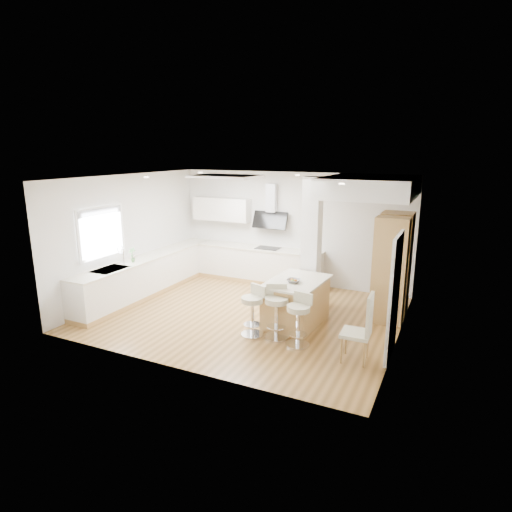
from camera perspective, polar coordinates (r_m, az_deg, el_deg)
The scene contains 18 objects.
ground at distance 8.98m, azimuth -1.24°, elevation -7.74°, with size 6.00×6.00×0.00m, color #9E713A.
ceiling at distance 8.98m, azimuth -1.24°, elevation -7.74°, with size 6.00×5.00×0.02m, color white.
wall_back at distance 10.81m, azimuth 4.69°, elevation 3.68°, with size 6.00×0.04×2.80m, color silver.
wall_left at distance 10.24m, azimuth -16.47°, elevation 2.58°, with size 0.04×5.00×2.80m, color silver.
wall_right at distance 7.73m, azimuth 18.99°, elevation -1.21°, with size 0.04×5.00×2.80m, color silver.
skylight at distance 9.26m, azimuth -4.08°, elevation 10.52°, with size 4.10×2.10×0.06m.
window_left at distance 9.52m, azimuth -19.98°, elevation 3.28°, with size 0.06×1.28×1.07m.
doorway_right at distance 7.28m, azimuth 17.96°, elevation -5.36°, with size 0.05×1.00×2.10m.
counter_left at distance 10.44m, azimuth -14.05°, elevation -2.38°, with size 0.63×4.50×1.35m.
counter_back at distance 11.06m, azimuth -0.32°, elevation 0.24°, with size 3.62×0.63×2.50m.
pillar at distance 9.03m, azimuth 7.40°, elevation 1.57°, with size 0.35×0.35×2.80m.
soffit at distance 9.03m, azimuth 14.97°, elevation 8.92°, with size 1.78×2.20×0.40m.
oven_column at distance 9.04m, azimuth 17.74°, elevation -1.28°, with size 0.63×1.21×2.10m.
peninsula at distance 8.40m, azimuth 5.37°, elevation -6.11°, with size 1.05×1.51×0.95m.
bar_stool_a at distance 7.83m, azimuth -0.39°, elevation -6.94°, with size 0.54×0.54×0.94m.
bar_stool_b at distance 7.73m, azimuth 2.75°, elevation -7.05°, with size 0.58×0.58×0.98m.
bar_stool_c at distance 7.48m, azimuth 5.73°, elevation -8.08°, with size 0.49×0.49×0.93m.
dining_chair at distance 7.05m, azimuth 14.02°, elevation -9.05°, with size 0.46×0.46×1.15m.
Camera 1 is at (3.76, -7.45, 3.32)m, focal length 30.00 mm.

